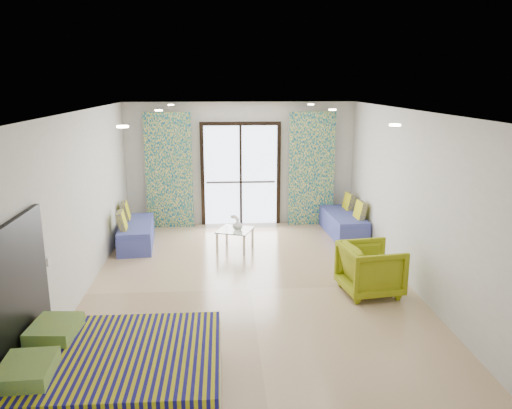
{
  "coord_description": "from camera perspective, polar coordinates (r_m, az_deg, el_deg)",
  "views": [
    {
      "loc": [
        -0.41,
        -7.13,
        3.1
      ],
      "look_at": [
        0.14,
        0.81,
        1.15
      ],
      "focal_mm": 35.0,
      "sensor_mm": 36.0,
      "label": 1
    }
  ],
  "objects": [
    {
      "name": "floor",
      "position": [
        7.79,
        -0.62,
        -9.69
      ],
      "size": [
        5.0,
        7.5,
        0.01
      ],
      "primitive_type": null,
      "color": "tan",
      "rests_on": "ground"
    },
    {
      "name": "ceiling",
      "position": [
        7.16,
        -0.68,
        10.56
      ],
      "size": [
        5.0,
        7.5,
        0.01
      ],
      "primitive_type": null,
      "color": "silver",
      "rests_on": "ground"
    },
    {
      "name": "wall_back",
      "position": [
        11.03,
        -1.77,
        4.64
      ],
      "size": [
        5.0,
        0.01,
        2.7
      ],
      "primitive_type": null,
      "color": "silver",
      "rests_on": "ground"
    },
    {
      "name": "wall_front",
      "position": [
        3.83,
        2.67,
        -13.45
      ],
      "size": [
        5.0,
        0.01,
        2.7
      ],
      "primitive_type": null,
      "color": "silver",
      "rests_on": "ground"
    },
    {
      "name": "wall_left",
      "position": [
        7.64,
        -19.72,
        -0.3
      ],
      "size": [
        0.01,
        7.5,
        2.7
      ],
      "primitive_type": null,
      "color": "silver",
      "rests_on": "ground"
    },
    {
      "name": "wall_right",
      "position": [
        7.9,
        17.77,
        0.3
      ],
      "size": [
        0.01,
        7.5,
        2.7
      ],
      "primitive_type": null,
      "color": "silver",
      "rests_on": "ground"
    },
    {
      "name": "balcony_door",
      "position": [
        11.02,
        -1.76,
        4.14
      ],
      "size": [
        1.76,
        0.08,
        2.28
      ],
      "color": "black",
      "rests_on": "floor"
    },
    {
      "name": "balcony_rail",
      "position": [
        11.08,
        -1.75,
        2.58
      ],
      "size": [
        1.52,
        0.03,
        0.04
      ],
      "primitive_type": "cube",
      "color": "#595451",
      "rests_on": "balcony_door"
    },
    {
      "name": "curtain_left",
      "position": [
        10.92,
        -9.9,
        3.82
      ],
      "size": [
        1.0,
        0.1,
        2.5
      ],
      "primitive_type": "cube",
      "color": "silver",
      "rests_on": "floor"
    },
    {
      "name": "curtain_right",
      "position": [
        11.04,
        6.35,
        4.04
      ],
      "size": [
        1.0,
        0.1,
        2.5
      ],
      "primitive_type": "cube",
      "color": "silver",
      "rests_on": "floor"
    },
    {
      "name": "downlight_a",
      "position": [
        5.25,
        -15.0,
        8.59
      ],
      "size": [
        0.12,
        0.12,
        0.02
      ],
      "primitive_type": "cylinder",
      "color": "#FFE0B2",
      "rests_on": "ceiling"
    },
    {
      "name": "downlight_b",
      "position": [
        5.46,
        15.59,
        8.74
      ],
      "size": [
        0.12,
        0.12,
        0.02
      ],
      "primitive_type": "cylinder",
      "color": "#FFE0B2",
      "rests_on": "ceiling"
    },
    {
      "name": "downlight_c",
      "position": [
        8.21,
        -11.07,
        10.51
      ],
      "size": [
        0.12,
        0.12,
        0.02
      ],
      "primitive_type": "cylinder",
      "color": "#FFE0B2",
      "rests_on": "ceiling"
    },
    {
      "name": "downlight_d",
      "position": [
        8.34,
        8.73,
        10.66
      ],
      "size": [
        0.12,
        0.12,
        0.02
      ],
      "primitive_type": "cylinder",
      "color": "#FFE0B2",
      "rests_on": "ceiling"
    },
    {
      "name": "downlight_e",
      "position": [
        10.19,
        -9.71,
        11.16
      ],
      "size": [
        0.12,
        0.12,
        0.02
      ],
      "primitive_type": "cylinder",
      "color": "#FFE0B2",
      "rests_on": "ceiling"
    },
    {
      "name": "downlight_f",
      "position": [
        10.3,
        6.29,
        11.3
      ],
      "size": [
        0.12,
        0.12,
        0.02
      ],
      "primitive_type": "cylinder",
      "color": "#FFE0B2",
      "rests_on": "ceiling"
    },
    {
      "name": "headboard",
      "position": [
        5.32,
        -26.75,
        -10.48
      ],
      "size": [
        0.06,
        2.1,
        1.5
      ],
      "primitive_type": "cube",
      "color": "black",
      "rests_on": "floor"
    },
    {
      "name": "switch_plate",
      "position": [
        6.41,
        -22.61,
        -6.01
      ],
      "size": [
        0.02,
        0.1,
        0.1
      ],
      "primitive_type": "cube",
      "color": "silver",
      "rests_on": "wall_left"
    },
    {
      "name": "bed",
      "position": [
        5.38,
        -15.6,
        -18.33
      ],
      "size": [
        2.0,
        1.63,
        0.69
      ],
      "color": "silver",
      "rests_on": "floor"
    },
    {
      "name": "daybed_left",
      "position": [
        10.03,
        -13.59,
        -3.17
      ],
      "size": [
        0.76,
        1.64,
        0.79
      ],
      "rotation": [
        0.0,
        0.0,
        0.09
      ],
      "color": "#424A9D",
      "rests_on": "floor"
    },
    {
      "name": "daybed_right",
      "position": [
        10.59,
        10.01,
        -2.07
      ],
      "size": [
        0.72,
        1.65,
        0.8
      ],
      "rotation": [
        0.0,
        0.0,
        0.06
      ],
      "color": "#424A9D",
      "rests_on": "floor"
    },
    {
      "name": "coffee_table",
      "position": [
        9.45,
        -2.41,
        -3.12
      ],
      "size": [
        0.78,
        0.78,
        0.7
      ],
      "rotation": [
        0.0,
        0.0,
        -0.36
      ],
      "color": "silver",
      "rests_on": "floor"
    },
    {
      "name": "vase",
      "position": [
        9.39,
        -2.12,
        -2.33
      ],
      "size": [
        0.22,
        0.22,
        0.19
      ],
      "primitive_type": "imported",
      "rotation": [
        0.0,
        0.0,
        0.13
      ],
      "color": "white",
      "rests_on": "coffee_table"
    },
    {
      "name": "armchair",
      "position": [
        7.71,
        12.97,
        -6.94
      ],
      "size": [
        0.87,
        0.92,
        0.84
      ],
      "primitive_type": "imported",
      "rotation": [
        0.0,
        0.0,
        1.71
      ],
      "color": "#909913",
      "rests_on": "floor"
    }
  ]
}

